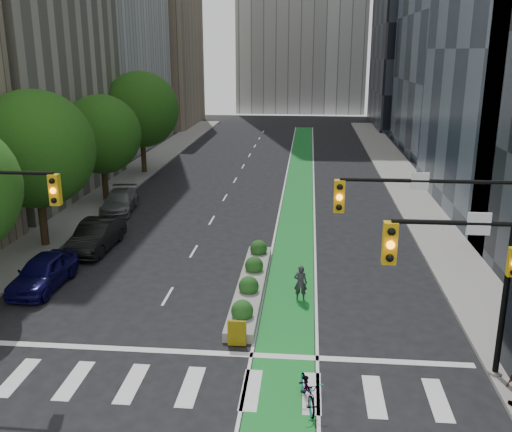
% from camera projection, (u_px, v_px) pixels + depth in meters
% --- Properties ---
extents(ground, '(160.00, 160.00, 0.00)m').
position_uv_depth(ground, '(197.00, 370.00, 19.84)').
color(ground, black).
rests_on(ground, ground).
extents(sidewalk_left, '(3.60, 90.00, 0.15)m').
position_uv_depth(sidewalk_left, '(110.00, 191.00, 44.75)').
color(sidewalk_left, gray).
rests_on(sidewalk_left, ground).
extents(sidewalk_right, '(3.60, 90.00, 0.15)m').
position_uv_depth(sidewalk_right, '(416.00, 198.00, 42.66)').
color(sidewalk_right, gray).
rests_on(sidewalk_right, ground).
extents(bike_lane_paint, '(2.20, 70.00, 0.01)m').
position_uv_depth(bike_lane_paint, '(299.00, 181.00, 48.24)').
color(bike_lane_paint, '#167D2A').
rests_on(bike_lane_paint, ground).
extents(building_tan_far, '(14.00, 16.00, 26.00)m').
position_uv_depth(building_tan_far, '(144.00, 33.00, 81.04)').
color(building_tan_far, tan).
rests_on(building_tan_far, ground).
extents(building_dark_end, '(14.00, 18.00, 28.00)m').
position_uv_depth(building_dark_end, '(429.00, 25.00, 79.12)').
color(building_dark_end, black).
rests_on(building_dark_end, ground).
extents(tree_mid, '(6.40, 6.40, 8.78)m').
position_uv_depth(tree_mid, '(35.00, 149.00, 30.72)').
color(tree_mid, black).
rests_on(tree_mid, ground).
extents(tree_midfar, '(5.60, 5.60, 7.76)m').
position_uv_depth(tree_midfar, '(101.00, 134.00, 40.45)').
color(tree_midfar, black).
rests_on(tree_midfar, ground).
extents(tree_far, '(6.60, 6.60, 9.00)m').
position_uv_depth(tree_far, '(141.00, 110.00, 49.80)').
color(tree_far, black).
rests_on(tree_far, ground).
extents(signal_right, '(5.82, 0.51, 7.20)m').
position_uv_depth(signal_right, '(463.00, 243.00, 18.17)').
color(signal_right, black).
rests_on(signal_right, ground).
extents(median_planter, '(1.20, 10.26, 1.10)m').
position_uv_depth(median_planter, '(251.00, 283.00, 26.35)').
color(median_planter, gray).
rests_on(median_planter, ground).
extents(bicycle, '(1.08, 2.08, 1.04)m').
position_uv_depth(bicycle, '(308.00, 389.00, 17.82)').
color(bicycle, gray).
rests_on(bicycle, ground).
extents(cyclist, '(0.62, 0.43, 1.62)m').
position_uv_depth(cyclist, '(301.00, 283.00, 25.22)').
color(cyclist, '#322D37').
rests_on(cyclist, ground).
extents(parked_car_left_near, '(1.98, 4.66, 1.57)m').
position_uv_depth(parked_car_left_near, '(43.00, 272.00, 26.52)').
color(parked_car_left_near, '#0E0B46').
rests_on(parked_car_left_near, ground).
extents(parked_car_left_mid, '(1.88, 5.05, 1.65)m').
position_uv_depth(parked_car_left_mid, '(96.00, 236.00, 31.58)').
color(parked_car_left_mid, black).
rests_on(parked_car_left_mid, ground).
extents(parked_car_left_far, '(2.66, 5.21, 1.45)m').
position_uv_depth(parked_car_left_far, '(119.00, 201.00, 39.11)').
color(parked_car_left_far, slate).
rests_on(parked_car_left_far, ground).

